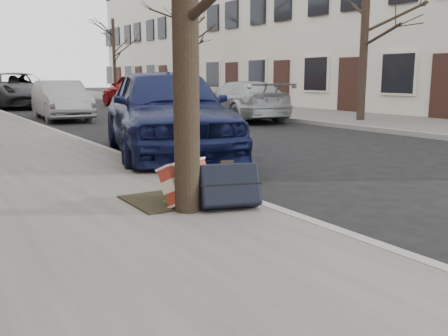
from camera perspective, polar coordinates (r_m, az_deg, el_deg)
ground at (r=5.62m, az=18.31°, el=-4.56°), size 120.00×120.00×0.00m
far_sidewalk at (r=22.04m, az=0.87°, el=6.94°), size 4.00×70.00×0.12m
house_far at (r=26.16m, az=9.85°, el=15.10°), size 6.70×40.00×7.20m
dirt_patch at (r=5.29m, az=-6.21°, el=-3.60°), size 0.85×0.85×0.02m
suitcase_red at (r=5.10m, az=-4.23°, el=-1.64°), size 0.64×0.49×0.44m
suitcase_navy at (r=4.87m, az=0.60°, el=-2.01°), size 0.68×0.52×0.47m
car_near_front at (r=8.90m, az=-6.59°, el=6.49°), size 3.08×5.04×1.60m
car_near_mid at (r=17.31m, az=-18.12°, el=7.38°), size 1.59×3.95×1.27m
car_near_back at (r=24.82m, az=-22.55°, el=8.22°), size 3.14×5.89×1.57m
car_far_front at (r=16.26m, az=1.96°, el=7.68°), size 2.33×4.51×1.25m
car_far_back at (r=23.61m, az=-10.01°, el=8.81°), size 2.03×4.75×1.60m
tree_far_a at (r=15.52m, az=15.72°, el=13.70°), size 0.24×0.24×4.54m
tree_far_b at (r=24.76m, az=-4.87°, el=13.35°), size 0.23×0.23×5.12m
tree_far_c at (r=33.24m, az=-12.44°, el=12.17°), size 0.20×0.20×4.86m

